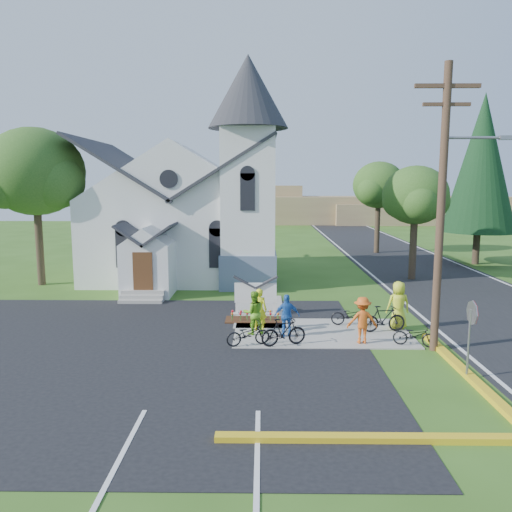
{
  "coord_description": "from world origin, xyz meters",
  "views": [
    {
      "loc": [
        -0.9,
        -18.91,
        5.97
      ],
      "look_at": [
        -1.2,
        5.0,
        2.47
      ],
      "focal_mm": 35.0,
      "sensor_mm": 36.0,
      "label": 1
    }
  ],
  "objects_px": {
    "stop_sign": "(471,323)",
    "cyclist_2": "(287,316)",
    "cyclist_0": "(259,310)",
    "bike_0": "(248,334)",
    "bike_2": "(351,315)",
    "cyclist_4": "(398,305)",
    "bike_1": "(284,332)",
    "church_sign": "(256,293)",
    "bike_4": "(415,335)",
    "bike_3": "(384,319)",
    "cyclist_3": "(362,320)",
    "utility_pole": "(443,200)",
    "cyclist_1": "(254,313)"
  },
  "relations": [
    {
      "from": "church_sign",
      "to": "cyclist_4",
      "type": "distance_m",
      "value": 6.26
    },
    {
      "from": "cyclist_2",
      "to": "cyclist_3",
      "type": "relative_size",
      "value": 0.95
    },
    {
      "from": "utility_pole",
      "to": "cyclist_3",
      "type": "bearing_deg",
      "value": 165.61
    },
    {
      "from": "church_sign",
      "to": "bike_2",
      "type": "relative_size",
      "value": 1.32
    },
    {
      "from": "bike_0",
      "to": "bike_1",
      "type": "distance_m",
      "value": 1.31
    },
    {
      "from": "utility_pole",
      "to": "bike_1",
      "type": "bearing_deg",
      "value": 176.86
    },
    {
      "from": "utility_pole",
      "to": "cyclist_3",
      "type": "xyz_separation_m",
      "value": [
        -2.53,
        0.65,
        -4.48
      ]
    },
    {
      "from": "stop_sign",
      "to": "bike_3",
      "type": "relative_size",
      "value": 1.38
    },
    {
      "from": "church_sign",
      "to": "bike_3",
      "type": "distance_m",
      "value": 5.83
    },
    {
      "from": "church_sign",
      "to": "bike_3",
      "type": "relative_size",
      "value": 1.23
    },
    {
      "from": "church_sign",
      "to": "cyclist_0",
      "type": "xyz_separation_m",
      "value": [
        0.19,
        -2.52,
        -0.11
      ]
    },
    {
      "from": "stop_sign",
      "to": "bike_0",
      "type": "height_order",
      "value": "stop_sign"
    },
    {
      "from": "cyclist_1",
      "to": "bike_4",
      "type": "height_order",
      "value": "cyclist_1"
    },
    {
      "from": "stop_sign",
      "to": "cyclist_4",
      "type": "xyz_separation_m",
      "value": [
        -0.75,
        5.26,
        -0.75
      ]
    },
    {
      "from": "bike_1",
      "to": "cyclist_2",
      "type": "xyz_separation_m",
      "value": [
        0.18,
        1.09,
        0.32
      ]
    },
    {
      "from": "church_sign",
      "to": "cyclist_0",
      "type": "relative_size",
      "value": 1.27
    },
    {
      "from": "church_sign",
      "to": "cyclist_1",
      "type": "bearing_deg",
      "value": -90.75
    },
    {
      "from": "bike_0",
      "to": "cyclist_4",
      "type": "xyz_separation_m",
      "value": [
        6.1,
        2.26,
        0.55
      ]
    },
    {
      "from": "stop_sign",
      "to": "cyclist_0",
      "type": "relative_size",
      "value": 1.43
    },
    {
      "from": "utility_pole",
      "to": "church_sign",
      "type": "bearing_deg",
      "value": 144.4
    },
    {
      "from": "cyclist_2",
      "to": "stop_sign",
      "type": "bearing_deg",
      "value": 141.76
    },
    {
      "from": "utility_pole",
      "to": "cyclist_2",
      "type": "xyz_separation_m",
      "value": [
        -5.3,
        1.39,
        -4.52
      ]
    },
    {
      "from": "bike_1",
      "to": "bike_0",
      "type": "bearing_deg",
      "value": 72.44
    },
    {
      "from": "bike_0",
      "to": "cyclist_4",
      "type": "distance_m",
      "value": 6.53
    },
    {
      "from": "bike_0",
      "to": "bike_3",
      "type": "distance_m",
      "value": 5.68
    },
    {
      "from": "utility_pole",
      "to": "bike_0",
      "type": "distance_m",
      "value": 8.38
    },
    {
      "from": "bike_2",
      "to": "cyclist_4",
      "type": "distance_m",
      "value": 1.96
    },
    {
      "from": "cyclist_1",
      "to": "cyclist_2",
      "type": "bearing_deg",
      "value": 152.71
    },
    {
      "from": "church_sign",
      "to": "cyclist_2",
      "type": "xyz_separation_m",
      "value": [
        1.27,
        -3.31,
        -0.14
      ]
    },
    {
      "from": "church_sign",
      "to": "bike_0",
      "type": "xyz_separation_m",
      "value": [
        -0.22,
        -4.4,
        -0.55
      ]
    },
    {
      "from": "bike_0",
      "to": "bike_3",
      "type": "bearing_deg",
      "value": -89.22
    },
    {
      "from": "bike_4",
      "to": "cyclist_3",
      "type": "bearing_deg",
      "value": 97.71
    },
    {
      "from": "utility_pole",
      "to": "bike_1",
      "type": "height_order",
      "value": "utility_pole"
    },
    {
      "from": "cyclist_4",
      "to": "bike_4",
      "type": "xyz_separation_m",
      "value": [
        0.02,
        -2.26,
        -0.58
      ]
    },
    {
      "from": "stop_sign",
      "to": "bike_4",
      "type": "bearing_deg",
      "value": 103.75
    },
    {
      "from": "cyclist_2",
      "to": "cyclist_4",
      "type": "height_order",
      "value": "cyclist_4"
    },
    {
      "from": "cyclist_1",
      "to": "bike_4",
      "type": "relative_size",
      "value": 1.11
    },
    {
      "from": "cyclist_0",
      "to": "bike_0",
      "type": "bearing_deg",
      "value": 92.53
    },
    {
      "from": "stop_sign",
      "to": "cyclist_2",
      "type": "height_order",
      "value": "stop_sign"
    },
    {
      "from": "bike_1",
      "to": "stop_sign",
      "type": "bearing_deg",
      "value": -135.97
    },
    {
      "from": "bike_2",
      "to": "bike_4",
      "type": "height_order",
      "value": "bike_2"
    },
    {
      "from": "bike_0",
      "to": "bike_3",
      "type": "relative_size",
      "value": 0.92
    },
    {
      "from": "bike_3",
      "to": "cyclist_3",
      "type": "bearing_deg",
      "value": 132.87
    },
    {
      "from": "bike_0",
      "to": "bike_3",
      "type": "height_order",
      "value": "bike_3"
    },
    {
      "from": "cyclist_0",
      "to": "bike_4",
      "type": "distance_m",
      "value": 6.03
    },
    {
      "from": "cyclist_0",
      "to": "bike_0",
      "type": "relative_size",
      "value": 1.06
    },
    {
      "from": "bike_0",
      "to": "cyclist_2",
      "type": "height_order",
      "value": "cyclist_2"
    },
    {
      "from": "cyclist_3",
      "to": "bike_3",
      "type": "height_order",
      "value": "cyclist_3"
    },
    {
      "from": "utility_pole",
      "to": "bike_2",
      "type": "distance_m",
      "value": 6.26
    },
    {
      "from": "bike_1",
      "to": "cyclist_4",
      "type": "bearing_deg",
      "value": -82.31
    }
  ]
}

